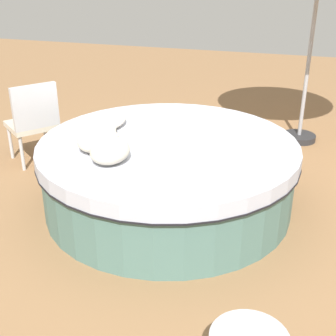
% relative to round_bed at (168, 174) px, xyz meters
% --- Properties ---
extents(ground_plane, '(16.00, 16.00, 0.00)m').
position_rel_round_bed_xyz_m(ground_plane, '(0.00, 0.00, -0.35)').
color(ground_plane, olive).
extents(round_bed, '(2.48, 2.48, 0.68)m').
position_rel_round_bed_xyz_m(round_bed, '(0.00, 0.00, 0.00)').
color(round_bed, '#4C726B').
rests_on(round_bed, ground_plane).
extents(throw_pillow_0, '(0.47, 0.31, 0.14)m').
position_rel_round_bed_xyz_m(throw_pillow_0, '(0.23, 0.69, 0.40)').
color(throw_pillow_0, silver).
rests_on(throw_pillow_0, round_bed).
extents(throw_pillow_1, '(0.44, 0.31, 0.15)m').
position_rel_round_bed_xyz_m(throw_pillow_1, '(-0.08, 0.66, 0.41)').
color(throw_pillow_1, beige).
rests_on(throw_pillow_1, round_bed).
extents(throw_pillow_2, '(0.43, 0.37, 0.19)m').
position_rel_round_bed_xyz_m(throw_pillow_2, '(-0.36, 0.55, 0.43)').
color(throw_pillow_2, beige).
rests_on(throw_pillow_2, round_bed).
extents(throw_pillow_3, '(0.41, 0.33, 0.20)m').
position_rel_round_bed_xyz_m(throw_pillow_3, '(-0.57, 0.34, 0.43)').
color(throw_pillow_3, beige).
rests_on(throw_pillow_3, round_bed).
extents(patio_chair, '(0.72, 0.72, 0.98)m').
position_rel_round_bed_xyz_m(patio_chair, '(0.54, 1.79, 0.21)').
color(patio_chair, '#B7B7BC').
rests_on(patio_chair, ground_plane).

